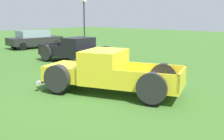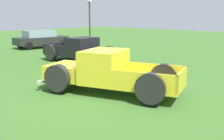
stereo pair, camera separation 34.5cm
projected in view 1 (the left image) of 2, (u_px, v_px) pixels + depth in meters
name	position (u px, v px, depth m)	size (l,w,h in m)	color
ground_plane	(96.00, 90.00, 10.84)	(80.00, 80.00, 0.00)	#3D6B28
pickup_truck_foreground	(103.00, 72.00, 10.45)	(3.46, 5.65, 1.63)	yellow
pickup_truck_behind_right	(79.00, 51.00, 16.70)	(2.19, 5.18, 1.56)	black
sedan_distant_a	(35.00, 39.00, 24.29)	(4.81, 2.47, 1.54)	black
lamp_post_far	(84.00, 22.00, 22.55)	(0.36, 0.36, 4.37)	#2D2D33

